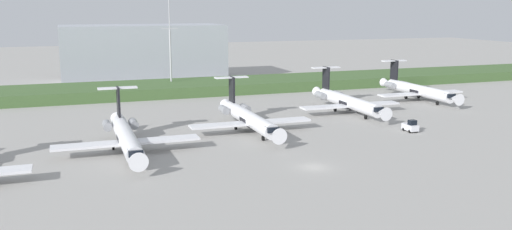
# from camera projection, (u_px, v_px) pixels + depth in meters

# --- Properties ---
(ground_plane) EXTENTS (500.00, 500.00, 0.00)m
(ground_plane) POSITION_uv_depth(u_px,v_px,m) (248.00, 125.00, 105.77)
(ground_plane) COLOR #9E9B96
(grass_berm) EXTENTS (320.00, 20.00, 2.76)m
(grass_berm) POSITION_uv_depth(u_px,v_px,m) (195.00, 87.00, 147.42)
(grass_berm) COLOR #426033
(grass_berm) RESTS_ON ground
(regional_jet_second) EXTENTS (22.81, 31.00, 9.00)m
(regional_jet_second) POSITION_uv_depth(u_px,v_px,m) (126.00, 136.00, 86.23)
(regional_jet_second) COLOR white
(regional_jet_second) RESTS_ON ground
(regional_jet_third) EXTENTS (22.81, 31.00, 9.00)m
(regional_jet_third) POSITION_uv_depth(u_px,v_px,m) (248.00, 118.00, 100.62)
(regional_jet_third) COLOR white
(regional_jet_third) RESTS_ON ground
(regional_jet_fourth) EXTENTS (22.81, 31.00, 9.00)m
(regional_jet_fourth) POSITION_uv_depth(u_px,v_px,m) (347.00, 101.00, 118.52)
(regional_jet_fourth) COLOR white
(regional_jet_fourth) RESTS_ON ground
(regional_jet_fifth) EXTENTS (22.81, 31.00, 9.00)m
(regional_jet_fifth) POSITION_uv_depth(u_px,v_px,m) (417.00, 90.00, 134.86)
(regional_jet_fifth) COLOR white
(regional_jet_fifth) RESTS_ON ground
(antenna_mast) EXTENTS (4.40, 0.50, 26.24)m
(antenna_mast) POSITION_uv_depth(u_px,v_px,m) (170.00, 52.00, 146.64)
(antenna_mast) COLOR #B2B2B7
(antenna_mast) RESTS_ON ground
(distant_hangar) EXTENTS (49.40, 21.77, 17.40)m
(distant_hangar) POSITION_uv_depth(u_px,v_px,m) (143.00, 53.00, 169.63)
(distant_hangar) COLOR #9EA3AD
(distant_hangar) RESTS_ON ground
(baggage_tug) EXTENTS (1.72, 3.20, 2.30)m
(baggage_tug) POSITION_uv_depth(u_px,v_px,m) (411.00, 126.00, 100.25)
(baggage_tug) COLOR silver
(baggage_tug) RESTS_ON ground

